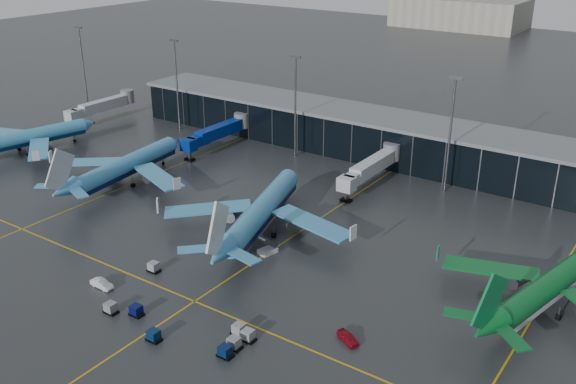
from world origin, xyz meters
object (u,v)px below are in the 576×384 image
Objects in this scene: baggage_carts at (186,321)px; airliner_klm_near at (262,197)px; airliner_klm_west at (28,129)px; mobile_airstair at (268,249)px; airliner_aer_lingus at (553,272)px; service_van_white at (102,284)px; airliner_arkefly at (126,155)px; service_van_red at (348,337)px.

airliner_klm_near is at bearing 106.98° from baggage_carts.
airliner_klm_west is at bearing 158.32° from baggage_carts.
mobile_airstair is at bearing -64.04° from airliner_klm_near.
airliner_aer_lingus is 70.92m from service_van_white.
airliner_arkefly is 10.63× the size of service_van_red.
airliner_klm_near is 11.22× the size of service_van_red.
service_van_red is at bearing -51.39° from airliner_klm_near.
airliner_arkefly is 10.01× the size of service_van_white.
service_van_white is at bearing -122.65° from airliner_klm_near.
baggage_carts is 18.61m from service_van_white.
service_van_red is at bearing -25.80° from airliner_arkefly.
service_van_red is (71.47, -24.15, -5.91)m from airliner_arkefly.
service_van_white is at bearing -14.10° from airliner_klm_west.
airliner_klm_west is at bearing 63.61° from service_van_white.
airliner_klm_west is 110.87m from service_van_red.
airliner_arkefly is 1.06× the size of airliner_aer_lingus.
airliner_aer_lingus reaches higher than mobile_airstair.
airliner_arkefly is at bearing 145.37° from baggage_carts.
airliner_arkefly reaches higher than mobile_airstair.
airliner_klm_near reaches higher than airliner_klm_west.
service_van_white is (67.85, -34.24, -5.55)m from airliner_klm_west.
mobile_airstair reaches higher than service_van_red.
service_van_white is (-61.18, -35.45, -5.53)m from airliner_aer_lingus.
service_van_white is (-8.91, -31.65, -6.26)m from airliner_klm_near.
service_van_red is (31.32, -21.50, -6.28)m from airliner_klm_near.
mobile_airstair is (6.26, -6.74, -6.20)m from airliner_klm_near.
service_van_red is (-20.95, -25.29, -5.54)m from airliner_aer_lingus.
airliner_aer_lingus is 11.14× the size of mobile_airstair.
airliner_klm_near is at bearing -15.33° from service_van_white.
airliner_arkefly is at bearing 12.78° from airliner_klm_west.
mobile_airstair is at bearing -30.95° from service_van_white.
service_van_red is at bearing -116.80° from airliner_aer_lingus.
mobile_airstair is (-46.01, -10.54, -5.46)m from airliner_aer_lingus.
mobile_airstair is (46.41, -9.40, -5.83)m from airliner_arkefly.
airliner_klm_near is 52.41m from airliner_aer_lingus.
airliner_klm_west is 76.20m from service_van_white.
baggage_carts is at bearing -68.02° from mobile_airstair.
airliner_klm_west reaches higher than service_van_white.
service_van_red is at bearing -16.34° from mobile_airstair.
airliner_arkefly is 46.77m from service_van_white.
airliner_klm_near is at bearing 10.74° from airliner_klm_west.
airliner_klm_near is at bearing 81.40° from service_van_red.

